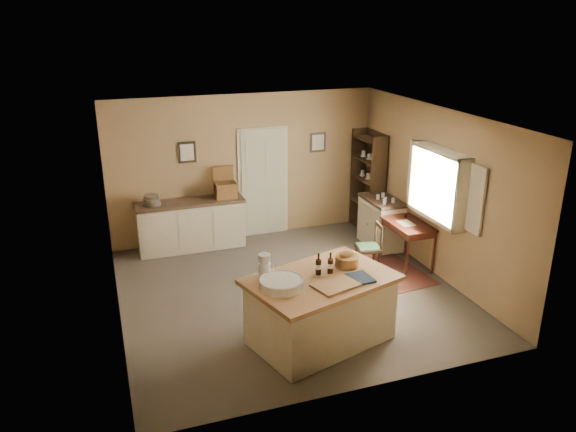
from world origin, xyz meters
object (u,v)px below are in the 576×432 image
object	(u,v)px
work_island	(320,308)
desk_chair	(368,248)
sideboard	(191,223)
right_cabinet	(381,222)
shelving_unit	(370,182)
writing_desk	(408,228)

from	to	relation	value
work_island	desk_chair	distance (m)	2.30
sideboard	right_cabinet	size ratio (longest dim) A/B	1.94
work_island	shelving_unit	xyz separation A→B (m)	(2.41, 3.40, 0.49)
shelving_unit	desk_chair	bearing A→B (deg)	-116.99
desk_chair	right_cabinet	world-z (taller)	right_cabinet
right_cabinet	shelving_unit	xyz separation A→B (m)	(0.15, 0.80, 0.52)
sideboard	right_cabinet	xyz separation A→B (m)	(3.29, -1.00, -0.02)
sideboard	desk_chair	bearing A→B (deg)	-36.39
writing_desk	right_cabinet	xyz separation A→B (m)	(-0.00, 0.92, -0.21)
desk_chair	right_cabinet	distance (m)	1.15
work_island	desk_chair	world-z (taller)	work_island
writing_desk	desk_chair	bearing A→B (deg)	178.10
work_island	sideboard	size ratio (longest dim) A/B	1.08
sideboard	writing_desk	distance (m)	3.82
work_island	writing_desk	bearing A→B (deg)	19.89
work_island	sideboard	bearing A→B (deg)	89.23
desk_chair	right_cabinet	bearing A→B (deg)	61.72
writing_desk	right_cabinet	size ratio (longest dim) A/B	0.94
writing_desk	shelving_unit	size ratio (longest dim) A/B	0.48
shelving_unit	work_island	bearing A→B (deg)	-125.35
sideboard	shelving_unit	size ratio (longest dim) A/B	0.99
sideboard	right_cabinet	bearing A→B (deg)	-16.95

